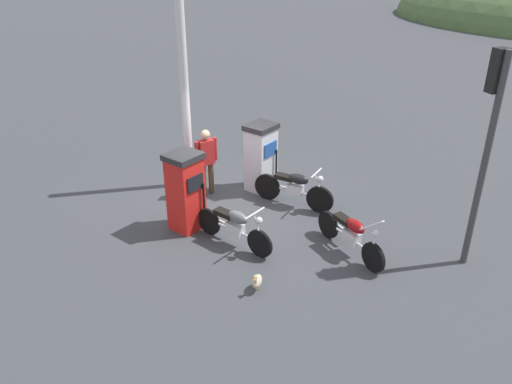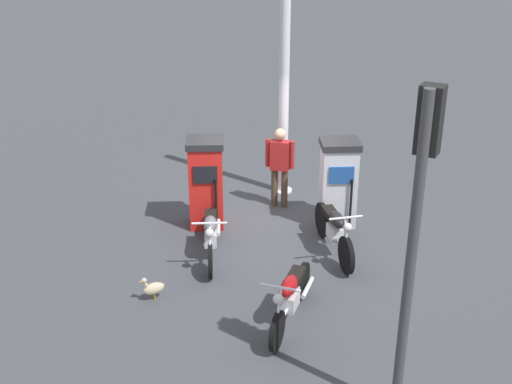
{
  "view_description": "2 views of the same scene",
  "coord_description": "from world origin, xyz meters",
  "px_view_note": "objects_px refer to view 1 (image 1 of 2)",
  "views": [
    {
      "loc": [
        6.99,
        -7.47,
        5.62
      ],
      "look_at": [
        1.03,
        -0.4,
        0.92
      ],
      "focal_mm": 36.19,
      "sensor_mm": 36.0,
      "label": 1
    },
    {
      "loc": [
        11.0,
        -0.51,
        5.71
      ],
      "look_at": [
        0.79,
        -0.31,
        1.09
      ],
      "focal_mm": 47.01,
      "sensor_mm": 36.0,
      "label": 2
    }
  ],
  "objects_px": {
    "fuel_pump_far": "(261,157)",
    "canopy_support_pole": "(185,92)",
    "motorcycle_near_pump": "(235,225)",
    "wandering_duck": "(257,281)",
    "motorcycle_extra": "(351,234)",
    "motorcycle_far_pump": "(294,188)",
    "fuel_pump_near": "(186,191)",
    "attendant_person": "(206,158)",
    "roadside_traffic_light": "(489,126)"
  },
  "relations": [
    {
      "from": "fuel_pump_near",
      "to": "canopy_support_pole",
      "type": "relative_size",
      "value": 0.35
    },
    {
      "from": "attendant_person",
      "to": "canopy_support_pole",
      "type": "relative_size",
      "value": 0.34
    },
    {
      "from": "motorcycle_near_pump",
      "to": "canopy_support_pole",
      "type": "height_order",
      "value": "canopy_support_pole"
    },
    {
      "from": "fuel_pump_far",
      "to": "motorcycle_near_pump",
      "type": "height_order",
      "value": "fuel_pump_far"
    },
    {
      "from": "motorcycle_far_pump",
      "to": "motorcycle_near_pump",
      "type": "bearing_deg",
      "value": -87.64
    },
    {
      "from": "motorcycle_far_pump",
      "to": "canopy_support_pole",
      "type": "distance_m",
      "value": 3.31
    },
    {
      "from": "motorcycle_extra",
      "to": "attendant_person",
      "type": "distance_m",
      "value": 3.95
    },
    {
      "from": "motorcycle_near_pump",
      "to": "roadside_traffic_light",
      "type": "xyz_separation_m",
      "value": [
        3.65,
        2.4,
        2.24
      ]
    },
    {
      "from": "motorcycle_extra",
      "to": "wandering_duck",
      "type": "xyz_separation_m",
      "value": [
        -0.64,
        -2.04,
        -0.25
      ]
    },
    {
      "from": "fuel_pump_near",
      "to": "motorcycle_near_pump",
      "type": "bearing_deg",
      "value": 6.03
    },
    {
      "from": "motorcycle_far_pump",
      "to": "attendant_person",
      "type": "relative_size",
      "value": 1.19
    },
    {
      "from": "attendant_person",
      "to": "motorcycle_extra",
      "type": "bearing_deg",
      "value": -0.57
    },
    {
      "from": "motorcycle_far_pump",
      "to": "motorcycle_extra",
      "type": "xyz_separation_m",
      "value": [
        2.0,
        -0.88,
        -0.01
      ]
    },
    {
      "from": "fuel_pump_near",
      "to": "attendant_person",
      "type": "xyz_separation_m",
      "value": [
        -0.78,
        1.38,
        0.06
      ]
    },
    {
      "from": "motorcycle_extra",
      "to": "fuel_pump_far",
      "type": "bearing_deg",
      "value": 161.16
    },
    {
      "from": "motorcycle_far_pump",
      "to": "fuel_pump_far",
      "type": "bearing_deg",
      "value": 170.42
    },
    {
      "from": "motorcycle_far_pump",
      "to": "attendant_person",
      "type": "bearing_deg",
      "value": -156.44
    },
    {
      "from": "roadside_traffic_light",
      "to": "canopy_support_pole",
      "type": "bearing_deg",
      "value": -170.69
    },
    {
      "from": "motorcycle_extra",
      "to": "fuel_pump_near",
      "type": "bearing_deg",
      "value": -156.79
    },
    {
      "from": "fuel_pump_far",
      "to": "motorcycle_far_pump",
      "type": "distance_m",
      "value": 1.22
    },
    {
      "from": "wandering_duck",
      "to": "roadside_traffic_light",
      "type": "bearing_deg",
      "value": 53.61
    },
    {
      "from": "attendant_person",
      "to": "fuel_pump_far",
      "type": "bearing_deg",
      "value": 52.8
    },
    {
      "from": "fuel_pump_far",
      "to": "canopy_support_pole",
      "type": "bearing_deg",
      "value": -148.05
    },
    {
      "from": "motorcycle_near_pump",
      "to": "canopy_support_pole",
      "type": "bearing_deg",
      "value": 153.55
    },
    {
      "from": "motorcycle_near_pump",
      "to": "wandering_duck",
      "type": "relative_size",
      "value": 4.62
    },
    {
      "from": "fuel_pump_near",
      "to": "motorcycle_near_pump",
      "type": "height_order",
      "value": "fuel_pump_near"
    },
    {
      "from": "motorcycle_extra",
      "to": "roadside_traffic_light",
      "type": "relative_size",
      "value": 0.46
    },
    {
      "from": "motorcycle_near_pump",
      "to": "canopy_support_pole",
      "type": "xyz_separation_m",
      "value": [
        -2.72,
        1.35,
        1.87
      ]
    },
    {
      "from": "motorcycle_extra",
      "to": "motorcycle_far_pump",
      "type": "bearing_deg",
      "value": 156.27
    },
    {
      "from": "wandering_duck",
      "to": "roadside_traffic_light",
      "type": "relative_size",
      "value": 0.1
    },
    {
      "from": "motorcycle_far_pump",
      "to": "motorcycle_extra",
      "type": "relative_size",
      "value": 1.04
    },
    {
      "from": "fuel_pump_far",
      "to": "wandering_duck",
      "type": "distance_m",
      "value": 4.04
    },
    {
      "from": "fuel_pump_far",
      "to": "canopy_support_pole",
      "type": "height_order",
      "value": "canopy_support_pole"
    },
    {
      "from": "fuel_pump_near",
      "to": "wandering_duck",
      "type": "relative_size",
      "value": 4.09
    },
    {
      "from": "motorcycle_near_pump",
      "to": "motorcycle_far_pump",
      "type": "relative_size",
      "value": 0.99
    },
    {
      "from": "attendant_person",
      "to": "wandering_duck",
      "type": "distance_m",
      "value": 3.95
    },
    {
      "from": "fuel_pump_near",
      "to": "motorcycle_near_pump",
      "type": "relative_size",
      "value": 0.89
    },
    {
      "from": "wandering_duck",
      "to": "canopy_support_pole",
      "type": "relative_size",
      "value": 0.09
    },
    {
      "from": "motorcycle_far_pump",
      "to": "wandering_duck",
      "type": "distance_m",
      "value": 3.23
    },
    {
      "from": "motorcycle_near_pump",
      "to": "wandering_duck",
      "type": "xyz_separation_m",
      "value": [
        1.27,
        -0.83,
        -0.26
      ]
    },
    {
      "from": "motorcycle_near_pump",
      "to": "wandering_duck",
      "type": "bearing_deg",
      "value": -33.18
    },
    {
      "from": "fuel_pump_far",
      "to": "motorcycle_extra",
      "type": "height_order",
      "value": "fuel_pump_far"
    },
    {
      "from": "motorcycle_near_pump",
      "to": "motorcycle_far_pump",
      "type": "xyz_separation_m",
      "value": [
        -0.09,
        2.09,
        -0.0
      ]
    },
    {
      "from": "motorcycle_far_pump",
      "to": "roadside_traffic_light",
      "type": "bearing_deg",
      "value": 4.66
    },
    {
      "from": "motorcycle_near_pump",
      "to": "wandering_duck",
      "type": "height_order",
      "value": "motorcycle_near_pump"
    },
    {
      "from": "roadside_traffic_light",
      "to": "canopy_support_pole",
      "type": "xyz_separation_m",
      "value": [
        -6.37,
        -1.04,
        -0.38
      ]
    },
    {
      "from": "motorcycle_extra",
      "to": "wandering_duck",
      "type": "relative_size",
      "value": 4.45
    },
    {
      "from": "fuel_pump_far",
      "to": "fuel_pump_near",
      "type": "bearing_deg",
      "value": -90.0
    },
    {
      "from": "motorcycle_extra",
      "to": "motorcycle_near_pump",
      "type": "bearing_deg",
      "value": -147.54
    },
    {
      "from": "fuel_pump_far",
      "to": "wandering_duck",
      "type": "relative_size",
      "value": 3.98
    }
  ]
}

